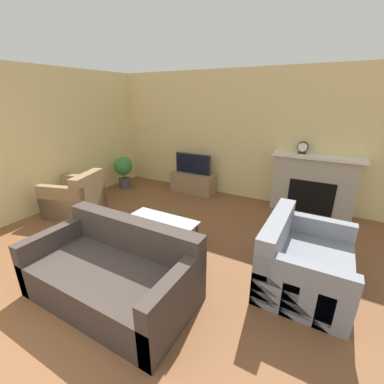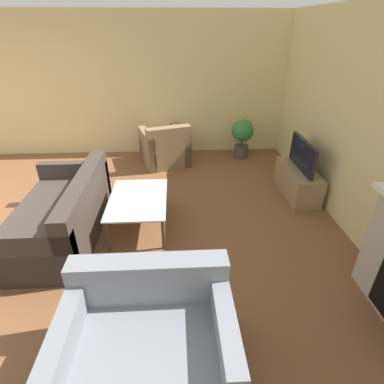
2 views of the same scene
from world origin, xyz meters
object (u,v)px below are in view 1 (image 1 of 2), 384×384
couch_sectional (114,274)px  mantel_clock (303,147)px  couch_loveseat (302,263)px  coffee_table (156,226)px  potted_plant (123,169)px  armchair_by_window (76,199)px  tv (193,164)px

couch_sectional → mantel_clock: 3.94m
couch_loveseat → coffee_table: bearing=98.0°
potted_plant → mantel_clock: bearing=10.3°
coffee_table → mantel_clock: size_ratio=4.68×
couch_sectional → couch_loveseat: 2.20m
couch_sectional → mantel_clock: mantel_clock is taller
armchair_by_window → mantel_clock: (3.68, 2.28, 0.96)m
coffee_table → tv: bearing=107.1°
armchair_by_window → tv: bearing=130.1°
couch_sectional → coffee_table: bearing=98.2°
tv → couch_sectional: (0.89, -3.43, -0.40)m
potted_plant → couch_sectional: bearing=-48.4°
armchair_by_window → mantel_clock: 4.44m
tv → coffee_table: (0.76, -2.46, -0.28)m
coffee_table → potted_plant: bearing=141.8°
coffee_table → armchair_by_window: bearing=172.0°
couch_loveseat → potted_plant: 4.63m
couch_loveseat → potted_plant: couch_loveseat is taller
couch_loveseat → potted_plant: bearing=69.8°
tv → couch_sectional: 3.56m
couch_sectional → armchair_by_window: 2.62m
armchair_by_window → potted_plant: bearing=171.4°
armchair_by_window → coffee_table: (2.15, -0.30, 0.11)m
couch_sectional → potted_plant: bearing=131.6°
couch_loveseat → armchair_by_window: (-4.11, 0.03, 0.01)m
tv → couch_loveseat: tv is taller
tv → couch_loveseat: size_ratio=0.69×
couch_sectional → armchair_by_window: same height
couch_loveseat → coffee_table: size_ratio=1.18×
couch_sectional → potted_plant: (-2.52, 2.84, 0.20)m
armchair_by_window → coffee_table: size_ratio=1.01×
tv → armchair_by_window: bearing=-122.9°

